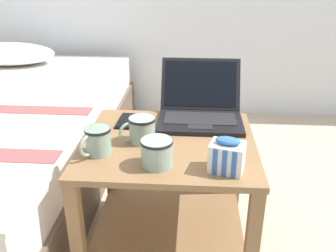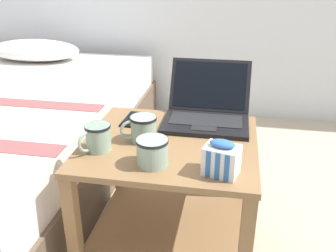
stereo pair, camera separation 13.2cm
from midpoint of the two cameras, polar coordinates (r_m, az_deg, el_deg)
The scene contains 8 objects.
ground_plane at distance 1.69m, azimuth 2.63°, elevation -18.50°, with size 8.00×8.00×0.00m, color tan.
bedside_table at distance 1.48m, azimuth 2.88°, elevation -8.77°, with size 0.64×0.59×0.53m.
laptop at distance 1.56m, azimuth 8.37°, elevation 2.32°, with size 0.34×0.35×0.22m.
mug_front_left at distance 1.31m, azimuth -7.91°, elevation -1.67°, with size 0.09×0.12×0.10m.
mug_front_right at distance 1.37m, azimuth -1.12°, elevation -0.27°, with size 0.13×0.10×0.09m.
mug_mid_center at distance 1.21m, azimuth 0.75°, elevation -3.80°, with size 0.11×0.14×0.09m.
snack_bag at distance 1.18m, azimuth 11.34°, elevation -5.01°, with size 0.12×0.11×0.12m.
cell_phone at distance 1.56m, azimuth -2.97°, elevation 0.99°, with size 0.08×0.16×0.01m.
Camera 2 is at (0.22, -1.23, 1.14)m, focal length 40.00 mm.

